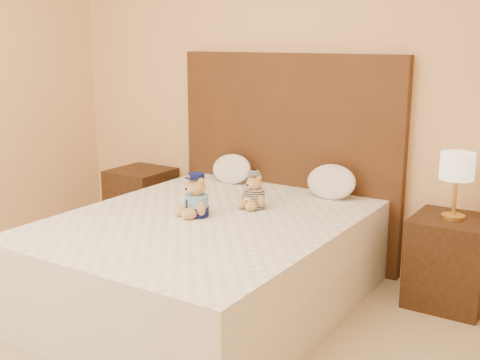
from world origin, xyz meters
name	(u,v)px	position (x,y,z in m)	size (l,w,h in m)	color
bed	(207,261)	(0.00, 1.20, 0.28)	(1.60, 2.00, 0.55)	white
headboard	(287,158)	(0.00, 2.21, 0.75)	(1.75, 0.08, 1.50)	#492A16
nightstand_left	(142,202)	(-1.25, 2.00, 0.28)	(0.45, 0.45, 0.55)	#3D2313
nightstand_right	(449,261)	(1.25, 2.00, 0.28)	(0.45, 0.45, 0.55)	#3D2313
lamp	(457,170)	(1.25, 2.00, 0.85)	(0.20, 0.20, 0.40)	gold
teddy_police	(197,195)	(-0.07, 1.20, 0.68)	(0.23, 0.22, 0.26)	#BA8748
teddy_prisoner	(254,190)	(0.13, 1.54, 0.66)	(0.20, 0.19, 0.23)	#BA8748
pillow_left	(232,168)	(-0.37, 2.03, 0.67)	(0.33, 0.21, 0.23)	white
pillow_right	(331,180)	(0.44, 2.03, 0.67)	(0.35, 0.23, 0.25)	white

